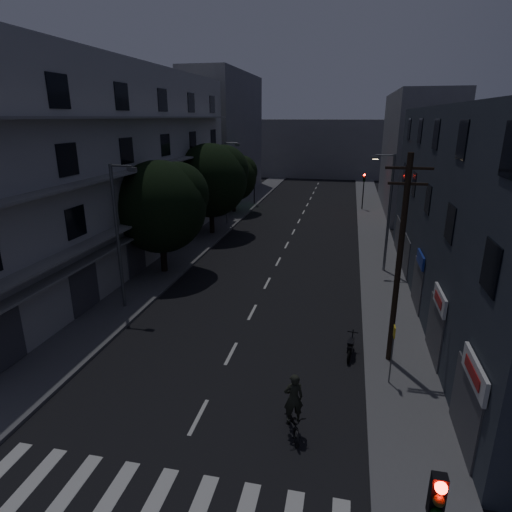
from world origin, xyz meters
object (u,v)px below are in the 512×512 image
at_px(bus_stop_sign, 393,344).
at_px(utility_pole, 399,259).
at_px(motorcycle, 351,348).
at_px(cyclist, 293,414).

bearing_deg(bus_stop_sign, utility_pole, 85.94).
bearing_deg(motorcycle, cyclist, -102.28).
height_order(bus_stop_sign, cyclist, bus_stop_sign).
bearing_deg(motorcycle, utility_pole, 3.02).
distance_m(bus_stop_sign, cyclist, 5.09).
bearing_deg(cyclist, bus_stop_sign, 25.03).
relative_size(bus_stop_sign, cyclist, 1.08).
bearing_deg(utility_pole, cyclist, -123.69).
distance_m(utility_pole, motorcycle, 4.74).
relative_size(bus_stop_sign, motorcycle, 1.48).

